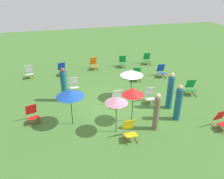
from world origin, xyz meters
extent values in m
plane|color=#477A33|center=(0.00, 0.00, 0.00)|extent=(40.00, 40.00, 0.00)
cube|color=olive|center=(-0.34, 5.67, 0.02)|extent=(0.08, 0.76, 0.04)
cube|color=olive|center=(0.10, 5.69, 0.02)|extent=(0.08, 0.76, 0.04)
cube|color=orange|center=(-0.12, 5.58, 0.27)|extent=(0.50, 0.46, 0.13)
cube|color=orange|center=(-0.13, 5.88, 0.55)|extent=(0.49, 0.27, 0.57)
cylinder|color=olive|center=(-0.11, 5.38, 0.20)|extent=(0.44, 0.05, 0.03)
cube|color=olive|center=(-0.15, 0.28, 0.02)|extent=(0.08, 0.76, 0.04)
cube|color=olive|center=(0.29, 0.30, 0.02)|extent=(0.08, 0.76, 0.04)
cube|color=white|center=(0.07, 0.19, 0.27)|extent=(0.50, 0.46, 0.13)
cube|color=white|center=(0.06, 0.49, 0.55)|extent=(0.49, 0.27, 0.57)
cylinder|color=olive|center=(0.08, -0.01, 0.20)|extent=(0.44, 0.05, 0.03)
cube|color=olive|center=(1.75, 5.61, 0.02)|extent=(0.27, 0.73, 0.04)
cube|color=olive|center=(2.17, 5.48, 0.02)|extent=(0.27, 0.73, 0.04)
cube|color=#148C38|center=(1.93, 5.45, 0.27)|extent=(0.59, 0.56, 0.13)
cube|color=#148C38|center=(2.02, 5.74, 0.55)|extent=(0.53, 0.38, 0.57)
cylinder|color=olive|center=(1.87, 5.26, 0.20)|extent=(0.43, 0.16, 0.03)
cube|color=olive|center=(4.17, 0.51, 0.02)|extent=(0.22, 0.75, 0.04)
cube|color=olive|center=(4.60, 0.41, 0.02)|extent=(0.22, 0.75, 0.04)
cube|color=#148C38|center=(4.36, 0.36, 0.27)|extent=(0.57, 0.54, 0.13)
cube|color=#148C38|center=(4.43, 0.66, 0.55)|extent=(0.53, 0.36, 0.57)
cylinder|color=olive|center=(4.31, 0.17, 0.20)|extent=(0.43, 0.13, 0.03)
cube|color=olive|center=(3.70, 3.20, 0.02)|extent=(0.12, 0.76, 0.04)
cube|color=olive|center=(4.13, 3.15, 0.02)|extent=(0.12, 0.76, 0.04)
cube|color=#1947B7|center=(3.90, 3.08, 0.27)|extent=(0.53, 0.49, 0.13)
cube|color=#1947B7|center=(3.94, 3.38, 0.55)|extent=(0.51, 0.30, 0.57)
cylinder|color=olive|center=(3.88, 2.88, 0.20)|extent=(0.44, 0.08, 0.03)
cube|color=olive|center=(1.56, 0.19, 0.02)|extent=(0.08, 0.76, 0.04)
cube|color=olive|center=(2.00, 0.16, 0.02)|extent=(0.08, 0.76, 0.04)
cube|color=white|center=(1.77, 0.07, 0.27)|extent=(0.51, 0.46, 0.13)
cube|color=white|center=(1.79, 0.37, 0.55)|extent=(0.49, 0.28, 0.57)
cylinder|color=olive|center=(1.76, -0.13, 0.20)|extent=(0.44, 0.06, 0.03)
cube|color=olive|center=(-4.71, 5.25, 0.02)|extent=(0.11, 0.76, 0.04)
cube|color=olive|center=(-4.27, 5.29, 0.02)|extent=(0.11, 0.76, 0.04)
cube|color=white|center=(-4.48, 5.17, 0.27)|extent=(0.52, 0.48, 0.13)
cube|color=white|center=(-4.51, 5.47, 0.55)|extent=(0.50, 0.29, 0.57)
cylinder|color=olive|center=(-4.46, 4.97, 0.20)|extent=(0.44, 0.07, 0.03)
cube|color=olive|center=(-2.10, 2.57, 0.02)|extent=(0.11, 0.76, 0.04)
cube|color=olive|center=(-1.66, 2.52, 0.02)|extent=(0.11, 0.76, 0.04)
cube|color=white|center=(-1.89, 2.45, 0.27)|extent=(0.52, 0.48, 0.13)
cube|color=white|center=(-1.86, 2.74, 0.55)|extent=(0.50, 0.29, 0.57)
cylinder|color=olive|center=(-1.91, 2.25, 0.20)|extent=(0.44, 0.07, 0.03)
cube|color=olive|center=(3.74, 5.71, 0.02)|extent=(0.17, 0.75, 0.04)
cube|color=olive|center=(4.17, 5.63, 0.02)|extent=(0.17, 0.75, 0.04)
cube|color=#148C38|center=(3.94, 5.57, 0.27)|extent=(0.55, 0.51, 0.13)
cube|color=#148C38|center=(3.99, 5.87, 0.55)|extent=(0.52, 0.33, 0.57)
cylinder|color=olive|center=(3.90, 5.37, 0.20)|extent=(0.44, 0.11, 0.03)
cube|color=olive|center=(1.91, 3.06, 0.02)|extent=(0.19, 0.75, 0.04)
cube|color=olive|center=(2.34, 2.97, 0.02)|extent=(0.19, 0.75, 0.04)
cube|color=#148C38|center=(2.11, 2.92, 0.27)|extent=(0.56, 0.52, 0.13)
cube|color=#148C38|center=(2.17, 3.21, 0.55)|extent=(0.52, 0.34, 0.57)
cylinder|color=olive|center=(2.07, 2.72, 0.20)|extent=(0.44, 0.12, 0.03)
cube|color=olive|center=(-0.43, -2.38, 0.02)|extent=(0.04, 0.76, 0.04)
cube|color=olive|center=(0.01, -2.37, 0.02)|extent=(0.04, 0.76, 0.04)
cube|color=yellow|center=(-0.21, -2.47, 0.27)|extent=(0.48, 0.44, 0.13)
cube|color=yellow|center=(-0.21, -2.17, 0.55)|extent=(0.48, 0.25, 0.57)
cylinder|color=olive|center=(-0.21, -2.67, 0.20)|extent=(0.44, 0.03, 0.03)
cube|color=olive|center=(3.66, -2.77, 0.02)|extent=(0.10, 0.76, 0.04)
cube|color=red|center=(3.89, -2.85, 0.27)|extent=(0.52, 0.47, 0.13)
cube|color=red|center=(3.86, -2.55, 0.55)|extent=(0.50, 0.29, 0.57)
cube|color=olive|center=(-2.58, 5.13, 0.02)|extent=(0.17, 0.75, 0.04)
cube|color=olive|center=(-2.15, 5.20, 0.02)|extent=(0.17, 0.75, 0.04)
cube|color=#1947B7|center=(-2.35, 5.07, 0.27)|extent=(0.55, 0.51, 0.13)
cube|color=#1947B7|center=(-2.40, 5.36, 0.55)|extent=(0.52, 0.33, 0.57)
cylinder|color=olive|center=(-2.31, 4.87, 0.20)|extent=(0.44, 0.10, 0.03)
cube|color=olive|center=(-4.26, -0.14, 0.02)|extent=(0.25, 0.74, 0.04)
cube|color=olive|center=(-3.84, -0.01, 0.02)|extent=(0.25, 0.74, 0.04)
cube|color=red|center=(-4.02, -0.17, 0.27)|extent=(0.58, 0.55, 0.13)
cube|color=red|center=(-4.11, 0.12, 0.55)|extent=(0.53, 0.37, 0.57)
cylinder|color=olive|center=(-3.97, -0.36, 0.20)|extent=(0.43, 0.15, 0.03)
cylinder|color=black|center=(-0.62, -1.77, 0.81)|extent=(0.03, 0.03, 1.63)
cone|color=pink|center=(-0.62, -1.77, 1.54)|extent=(0.94, 0.94, 0.23)
cylinder|color=black|center=(0.98, 0.90, 0.80)|extent=(0.03, 0.03, 1.61)
cone|color=white|center=(0.98, 0.90, 1.50)|extent=(1.19, 1.19, 0.28)
cylinder|color=black|center=(0.29, -1.20, 0.83)|extent=(0.03, 0.03, 1.65)
cone|color=red|center=(0.29, -1.20, 1.53)|extent=(0.97, 0.97, 0.31)
cylinder|color=black|center=(-2.35, -0.73, 0.82)|extent=(0.03, 0.03, 1.64)
cone|color=#194CB2|center=(-2.35, -0.73, 1.54)|extent=(1.19, 1.19, 0.25)
cylinder|color=#195972|center=(2.34, -1.57, 0.77)|extent=(0.43, 0.43, 1.55)
sphere|color=beige|center=(2.34, -1.57, 1.64)|extent=(0.20, 0.20, 0.20)
cylinder|color=#195972|center=(2.48, -0.55, 0.84)|extent=(0.44, 0.44, 1.68)
sphere|color=beige|center=(2.48, -0.55, 1.78)|extent=(0.23, 0.23, 0.23)
cylinder|color=#72664C|center=(1.07, -2.02, 0.76)|extent=(0.36, 0.36, 1.52)
sphere|color=beige|center=(1.07, -2.02, 1.62)|extent=(0.22, 0.22, 0.22)
cylinder|color=#195972|center=(-2.49, 1.54, 0.82)|extent=(0.33, 0.33, 1.65)
sphere|color=brown|center=(-2.49, 1.54, 1.75)|extent=(0.23, 0.23, 0.23)
camera|label=1|loc=(-2.85, -9.33, 5.96)|focal=36.37mm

